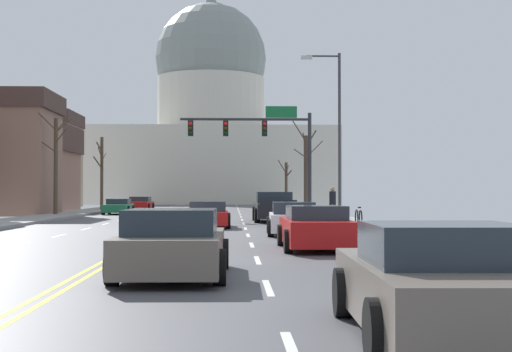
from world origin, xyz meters
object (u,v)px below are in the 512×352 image
Objects in this scene: street_lamp_right at (335,123)px; sedan_oncoming_00 at (118,207)px; bicycle_parked at (359,217)px; sedan_near_04 at (173,245)px; pickup_truck_near_00 at (275,208)px; sedan_near_03 at (316,228)px; signal_gantry at (263,137)px; sedan_near_05 at (442,285)px; sedan_near_02 at (293,219)px; sedan_near_01 at (208,215)px; sedan_oncoming_01 at (140,204)px; pedestrian_00 at (333,202)px.

street_lamp_right reaches higher than sedan_oncoming_00.
sedan_near_04 is at bearing -109.36° from bicycle_parked.
sedan_near_03 is at bearing -89.96° from pickup_truck_near_00.
signal_gantry is 37.61m from sedan_near_05.
sedan_near_02 is 6.27m from bicycle_parked.
street_lamp_right reaches higher than sedan_near_03.
bicycle_parked is (6.82, 19.42, -0.12)m from sedan_near_04.
pickup_truck_near_00 is 7.67m from sedan_near_01.
pickup_truck_near_00 reaches higher than bicycle_parked.
sedan_near_01 is 13.71m from sedan_near_03.
signal_gantry is 0.95× the size of street_lamp_right.
sedan_oncoming_01 is (-10.36, 25.28, -0.16)m from pickup_truck_near_00.
sedan_near_02 reaches higher than sedan_near_01.
sedan_near_01 is 0.98× the size of sedan_oncoming_00.
street_lamp_right is 16.59m from sedan_near_03.
sedan_near_02 reaches higher than sedan_oncoming_01.
sedan_near_04 is at bearing -95.50° from signal_gantry.
bicycle_parked is at bearing -79.35° from street_lamp_right.
sedan_near_03 is (3.44, -13.27, 0.03)m from sedan_near_01.
sedan_oncoming_00 is (-10.60, 34.16, -0.06)m from sedan_near_03.
bicycle_parked is at bearing -83.11° from pedestrian_00.
bicycle_parked is at bearing 70.64° from sedan_near_04.
street_lamp_right is at bearing -58.02° from pickup_truck_near_00.
sedan_near_01 is 0.98× the size of sedan_near_03.
sedan_near_04 reaches higher than sedan_near_05.
signal_gantry is 12.18m from sedan_near_01.
street_lamp_right reaches higher than sedan_near_02.
sedan_near_05 reaches higher than sedan_oncoming_01.
pickup_truck_near_00 reaches higher than sedan_oncoming_00.
sedan_near_03 reaches higher than sedan_oncoming_00.
bicycle_parked is (13.92, -21.67, -0.05)m from sedan_oncoming_00.
street_lamp_right is 10.02m from sedan_near_02.
street_lamp_right is 1.81× the size of sedan_near_04.
sedan_near_03 is 2.63× the size of pedestrian_00.
signal_gantry is 1.73× the size of sedan_near_03.
signal_gantry is 1.39× the size of pickup_truck_near_00.
street_lamp_right is 23.14m from sedan_oncoming_00.
signal_gantry is at bearing -44.49° from sedan_oncoming_00.
street_lamp_right reaches higher than pedestrian_00.
signal_gantry is 17.59m from sedan_near_02.
street_lamp_right is 6.68m from pickup_truck_near_00.
pedestrian_00 reaches higher than sedan_near_02.
sedan_near_04 is (-3.49, -27.05, -0.12)m from pickup_truck_near_00.
bicycle_parked is at bearing -66.40° from pickup_truck_near_00.
sedan_near_01 is 0.98× the size of sedan_near_04.
pickup_truck_near_00 is at bearing 121.98° from street_lamp_right.
pickup_truck_near_00 reaches higher than sedan_near_01.
pickup_truck_near_00 is 12.92m from sedan_near_02.
sedan_oncoming_01 reaches higher than sedan_near_01.
sedan_near_04 is at bearing -82.52° from sedan_oncoming_01.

